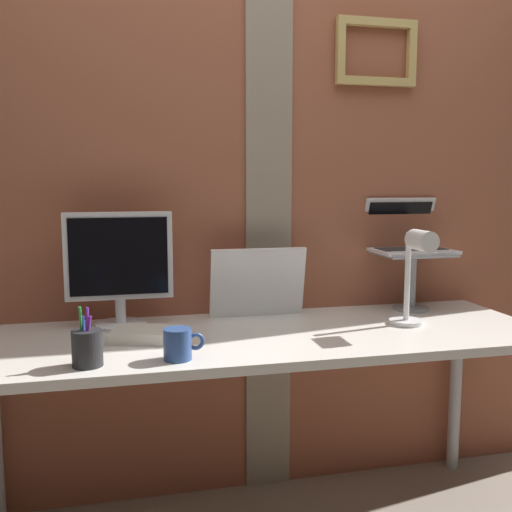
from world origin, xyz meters
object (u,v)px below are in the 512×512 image
at_px(whiteboard_panel, 258,283).
at_px(desk_lamp, 415,267).
at_px(monitor, 119,263).
at_px(laptop, 405,236).
at_px(coffee_mug, 179,344).
at_px(pen_cup, 87,348).

xyz_separation_m(whiteboard_panel, desk_lamp, (0.49, -0.29, 0.08)).
distance_m(monitor, laptop, 1.13).
bearing_deg(coffee_mug, laptop, 27.47).
bearing_deg(laptop, desk_lamp, -111.58).
relative_size(monitor, whiteboard_panel, 1.12).
xyz_separation_m(monitor, whiteboard_panel, (0.50, 0.03, -0.10)).
bearing_deg(coffee_mug, whiteboard_panel, 53.05).
bearing_deg(pen_cup, coffee_mug, 0.02).
height_order(desk_lamp, coffee_mug, desk_lamp).
height_order(whiteboard_panel, pen_cup, whiteboard_panel).
distance_m(pen_cup, coffee_mug, 0.25).
xyz_separation_m(monitor, pen_cup, (-0.09, -0.43, -0.18)).
relative_size(laptop, desk_lamp, 0.89).
bearing_deg(desk_lamp, whiteboard_panel, 149.81).
height_order(monitor, coffee_mug, monitor).
height_order(desk_lamp, pen_cup, desk_lamp).
distance_m(whiteboard_panel, desk_lamp, 0.57).
relative_size(laptop, pen_cup, 1.81).
relative_size(monitor, pen_cup, 2.38).
distance_m(desk_lamp, pen_cup, 1.11).
relative_size(desk_lamp, coffee_mug, 2.90).
relative_size(monitor, laptop, 1.32).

